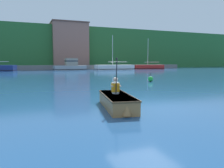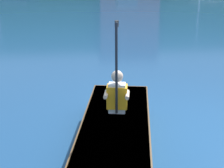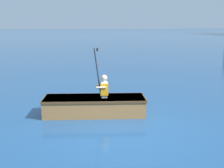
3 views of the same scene
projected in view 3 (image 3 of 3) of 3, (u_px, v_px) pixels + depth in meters
ground_plane at (118, 130)px, 6.69m from camera, size 300.00×300.00×0.00m
rowboat_foreground at (93, 105)px, 7.80m from camera, size 1.42×2.94×0.50m
person_paddler at (104, 87)px, 7.71m from camera, size 0.40×0.41×1.36m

